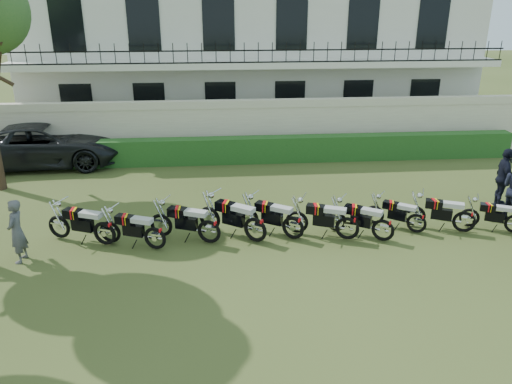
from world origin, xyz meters
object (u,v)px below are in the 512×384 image
at_px(motorcycle_2, 209,226).
at_px(motorcycle_5, 348,223).
at_px(motorcycle_1, 155,233).
at_px(motorcycle_7, 417,219).
at_px(motorcycle_8, 465,217).
at_px(motorcycle_0, 104,228).
at_px(officer_5, 504,178).
at_px(motorcycle_6, 383,225).
at_px(motorcycle_4, 293,222).
at_px(suv, 45,145).
at_px(motorcycle_3, 255,224).
at_px(inspector, 17,231).

distance_m(motorcycle_2, motorcycle_5, 3.62).
height_order(motorcycle_1, motorcycle_7, motorcycle_1).
height_order(motorcycle_5, motorcycle_8, motorcycle_5).
height_order(motorcycle_1, motorcycle_2, motorcycle_2).
bearing_deg(motorcycle_8, motorcycle_1, 115.26).
relative_size(motorcycle_0, officer_5, 1.04).
relative_size(motorcycle_1, motorcycle_6, 1.09).
distance_m(motorcycle_4, suv, 11.03).
height_order(motorcycle_8, suv, suv).
bearing_deg(motorcycle_0, motorcycle_3, -70.64).
relative_size(motorcycle_5, officer_5, 1.02).
bearing_deg(motorcycle_0, motorcycle_1, -83.25).
distance_m(motorcycle_2, motorcycle_3, 1.20).
relative_size(motorcycle_0, motorcycle_1, 1.07).
bearing_deg(motorcycle_6, officer_5, -32.17).
bearing_deg(motorcycle_2, motorcycle_6, -71.21).
xyz_separation_m(motorcycle_3, motorcycle_8, (5.70, 0.09, -0.06)).
distance_m(motorcycle_5, inspector, 8.21).
bearing_deg(motorcycle_6, inspector, 124.40).
relative_size(motorcycle_6, suv, 0.28).
xyz_separation_m(motorcycle_3, inspector, (-5.77, -0.49, 0.26)).
bearing_deg(suv, motorcycle_8, -121.99).
distance_m(motorcycle_6, officer_5, 4.84).
bearing_deg(motorcycle_5, motorcycle_3, 110.50).
relative_size(motorcycle_1, motorcycle_8, 1.01).
distance_m(motorcycle_1, inspector, 3.23).
xyz_separation_m(motorcycle_3, motorcycle_5, (2.43, -0.07, -0.03)).
xyz_separation_m(motorcycle_7, officer_5, (3.29, 1.63, 0.49)).
height_order(motorcycle_3, motorcycle_7, motorcycle_3).
distance_m(motorcycle_4, motorcycle_8, 4.69).
height_order(motorcycle_1, suv, suv).
relative_size(motorcycle_4, motorcycle_5, 0.91).
height_order(motorcycle_1, officer_5, officer_5).
xyz_separation_m(motorcycle_2, officer_5, (8.90, 1.78, 0.41)).
distance_m(motorcycle_7, motorcycle_8, 1.30).
distance_m(motorcycle_5, motorcycle_6, 0.92).
bearing_deg(motorcycle_7, motorcycle_2, 126.82).
height_order(motorcycle_3, motorcycle_5, motorcycle_3).
bearing_deg(motorcycle_5, motorcycle_2, 110.53).
bearing_deg(motorcycle_8, motorcycle_2, 113.80).
distance_m(motorcycle_3, suv, 10.34).
bearing_deg(motorcycle_7, motorcycle_8, -58.36).
distance_m(motorcycle_3, inspector, 5.79).
distance_m(motorcycle_2, inspector, 4.61).
distance_m(suv, officer_5, 16.05).
bearing_deg(inspector, motorcycle_3, 99.30).
bearing_deg(motorcycle_8, inspector, 116.20).
xyz_separation_m(motorcycle_4, motorcycle_5, (1.42, -0.16, 0.01)).
bearing_deg(motorcycle_2, motorcycle_0, 109.34).
bearing_deg(officer_5, motorcycle_3, 117.46).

